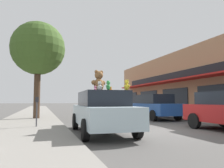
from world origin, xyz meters
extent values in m
plane|color=#514F4C|center=(0.00, 0.00, 0.00)|extent=(260.00, 260.00, 0.00)
cube|color=gray|center=(-5.38, 0.00, 0.07)|extent=(3.28, 90.00, 0.13)
cube|color=red|center=(6.35, 6.49, 3.03)|extent=(1.34, 26.11, 0.12)
cube|color=black|center=(6.97, 6.49, 3.58)|extent=(0.08, 24.87, 0.70)
cube|color=black|center=(6.98, 3.90, 1.40)|extent=(0.06, 3.94, 2.00)
cube|color=black|center=(6.98, 9.08, 1.40)|extent=(0.06, 3.94, 2.00)
cube|color=black|center=(6.98, 14.26, 1.40)|extent=(0.06, 3.94, 2.00)
cube|color=black|center=(6.98, 19.44, 1.40)|extent=(0.06, 3.94, 2.00)
cube|color=#ADC6D1|center=(-2.58, -0.32, 0.69)|extent=(1.94, 4.79, 0.70)
cube|color=black|center=(-2.58, -0.32, 1.32)|extent=(1.64, 2.66, 0.55)
cylinder|color=black|center=(-3.37, 1.18, 0.34)|extent=(0.23, 0.70, 0.69)
cylinder|color=black|center=(-1.67, 1.11, 0.34)|extent=(0.23, 0.70, 0.69)
cylinder|color=black|center=(-3.50, -1.75, 0.34)|extent=(0.23, 0.70, 0.69)
cylinder|color=black|center=(-1.79, -1.82, 0.34)|extent=(0.23, 0.70, 0.69)
ellipsoid|color=olive|center=(-2.66, -0.15, 1.86)|extent=(0.48, 0.44, 0.53)
sphere|color=olive|center=(-2.66, -0.15, 2.25)|extent=(0.41, 0.41, 0.33)
sphere|color=olive|center=(-2.55, -0.12, 2.38)|extent=(0.17, 0.17, 0.14)
sphere|color=olive|center=(-2.78, -0.19, 2.38)|extent=(0.17, 0.17, 0.14)
sphere|color=tan|center=(-2.70, -0.02, 2.23)|extent=(0.16, 0.16, 0.13)
sphere|color=olive|center=(-2.47, -0.06, 1.95)|extent=(0.24, 0.24, 0.19)
sphere|color=olive|center=(-2.88, -0.18, 1.95)|extent=(0.24, 0.24, 0.19)
ellipsoid|color=yellow|center=(-2.00, -1.42, 1.71)|extent=(0.21, 0.22, 0.23)
sphere|color=yellow|center=(-2.00, -1.42, 1.88)|extent=(0.19, 0.19, 0.15)
sphere|color=yellow|center=(-1.97, -1.47, 1.94)|extent=(0.08, 0.08, 0.06)
sphere|color=yellow|center=(-2.02, -1.37, 1.94)|extent=(0.08, 0.08, 0.06)
sphere|color=#FFFF4D|center=(-1.94, -1.39, 1.87)|extent=(0.07, 0.07, 0.06)
sphere|color=yellow|center=(-1.95, -1.50, 1.75)|extent=(0.11, 0.11, 0.08)
sphere|color=yellow|center=(-2.02, -1.33, 1.75)|extent=(0.11, 0.11, 0.08)
ellipsoid|color=orange|center=(-2.02, 0.34, 1.67)|extent=(0.15, 0.15, 0.15)
sphere|color=orange|center=(-2.02, 0.34, 1.78)|extent=(0.13, 0.13, 0.10)
sphere|color=orange|center=(-2.00, 0.31, 1.82)|extent=(0.06, 0.06, 0.04)
sphere|color=orange|center=(-2.04, 0.37, 1.82)|extent=(0.06, 0.06, 0.04)
sphere|color=#FFBA41|center=(-1.99, 0.37, 1.78)|extent=(0.05, 0.05, 0.04)
sphere|color=orange|center=(-1.98, 0.30, 1.70)|extent=(0.08, 0.08, 0.06)
sphere|color=orange|center=(-2.05, 0.40, 1.70)|extent=(0.08, 0.08, 0.06)
ellipsoid|color=green|center=(-2.64, -1.35, 1.70)|extent=(0.20, 0.21, 0.20)
sphere|color=green|center=(-2.64, -1.35, 1.85)|extent=(0.18, 0.18, 0.13)
sphere|color=green|center=(-2.61, -1.31, 1.90)|extent=(0.08, 0.08, 0.05)
sphere|color=green|center=(-2.67, -1.38, 1.90)|extent=(0.08, 0.08, 0.05)
sphere|color=#5ADA6D|center=(-2.68, -1.31, 1.84)|extent=(0.07, 0.07, 0.05)
sphere|color=green|center=(-2.59, -1.28, 1.73)|extent=(0.11, 0.11, 0.07)
sphere|color=green|center=(-2.71, -1.40, 1.73)|extent=(0.11, 0.11, 0.07)
ellipsoid|color=white|center=(-2.83, -0.91, 1.70)|extent=(0.19, 0.21, 0.21)
sphere|color=white|center=(-2.83, -0.91, 1.86)|extent=(0.18, 0.18, 0.13)
sphere|color=white|center=(-2.81, -0.96, 1.91)|extent=(0.07, 0.07, 0.06)
sphere|color=white|center=(-2.85, -0.87, 1.91)|extent=(0.07, 0.07, 0.06)
sphere|color=white|center=(-2.78, -0.89, 1.85)|extent=(0.07, 0.07, 0.05)
sphere|color=white|center=(-2.79, -0.99, 1.74)|extent=(0.10, 0.10, 0.08)
sphere|color=white|center=(-2.86, -0.83, 1.74)|extent=(0.10, 0.10, 0.08)
ellipsoid|color=pink|center=(-2.86, -0.38, 1.66)|extent=(0.12, 0.13, 0.13)
sphere|color=pink|center=(-2.86, -0.38, 1.76)|extent=(0.11, 0.11, 0.08)
sphere|color=pink|center=(-2.85, -0.35, 1.79)|extent=(0.05, 0.05, 0.04)
sphere|color=pink|center=(-2.87, -0.40, 1.79)|extent=(0.05, 0.05, 0.04)
sphere|color=#FFA3DA|center=(-2.89, -0.36, 1.75)|extent=(0.04, 0.04, 0.03)
sphere|color=pink|center=(-2.85, -0.32, 1.68)|extent=(0.06, 0.06, 0.05)
sphere|color=pink|center=(-2.89, -0.42, 1.68)|extent=(0.06, 0.06, 0.05)
cylinder|color=black|center=(1.74, -0.19, 0.34)|extent=(0.20, 0.69, 0.69)
cylinder|color=black|center=(3.44, -0.19, 0.34)|extent=(0.20, 0.69, 0.69)
cube|color=#1E4793|center=(2.59, 4.99, 0.70)|extent=(1.76, 4.69, 0.72)
cube|color=black|center=(2.59, 4.99, 1.37)|extent=(1.55, 2.64, 0.61)
cylinder|color=black|center=(1.73, 6.44, 0.34)|extent=(0.20, 0.69, 0.69)
cylinder|color=black|center=(3.46, 6.44, 0.34)|extent=(0.20, 0.69, 0.69)
cylinder|color=black|center=(1.73, 3.54, 0.34)|extent=(0.20, 0.69, 0.69)
cylinder|color=black|center=(3.46, 3.54, 0.34)|extent=(0.20, 0.69, 0.69)
cylinder|color=#473323|center=(-5.07, 6.49, 1.67)|extent=(0.40, 0.40, 3.08)
sphere|color=#3D5B23|center=(-5.07, 6.49, 4.69)|extent=(3.49, 3.49, 3.49)
cylinder|color=#4C4C51|center=(-4.98, 1.61, 0.66)|extent=(0.06, 0.06, 1.05)
cube|color=#2D2D33|center=(-4.98, 1.61, 1.29)|extent=(0.14, 0.10, 0.22)
camera|label=1|loc=(-4.81, -8.43, 1.22)|focal=35.00mm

